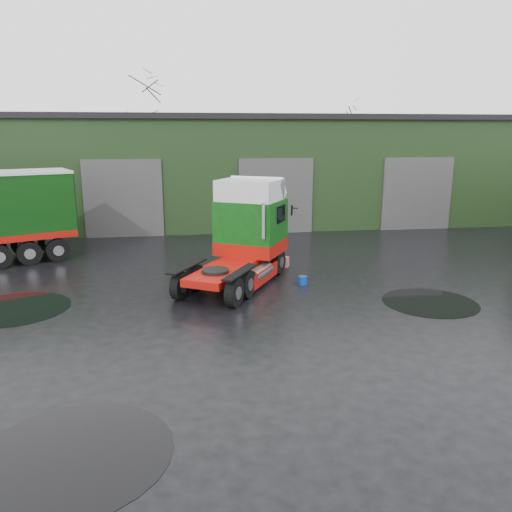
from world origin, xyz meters
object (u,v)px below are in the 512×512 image
(warehouse, at_px, (260,167))
(wash_bucket, at_px, (303,280))
(tree_back_a, at_px, (145,140))
(tree_back_b, at_px, (335,152))
(hero_tractor, at_px, (233,235))

(warehouse, bearing_deg, wash_bucket, -92.59)
(warehouse, height_order, tree_back_a, tree_back_a)
(warehouse, relative_size, tree_back_a, 3.41)
(tree_back_b, bearing_deg, wash_bucket, -108.72)
(hero_tractor, distance_m, tree_back_b, 27.91)
(tree_back_a, bearing_deg, wash_bucket, -74.17)
(tree_back_b, bearing_deg, tree_back_a, 180.00)
(hero_tractor, height_order, tree_back_b, tree_back_b)
(hero_tractor, height_order, wash_bucket, hero_tractor)
(warehouse, distance_m, hero_tractor, 15.88)
(warehouse, xyz_separation_m, tree_back_a, (-8.00, 10.00, 1.59))
(hero_tractor, relative_size, tree_back_b, 0.79)
(tree_back_a, bearing_deg, warehouse, -51.34)
(hero_tractor, distance_m, tree_back_a, 26.12)
(wash_bucket, height_order, tree_back_a, tree_back_a)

